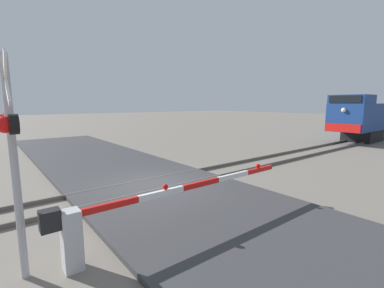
{
  "coord_description": "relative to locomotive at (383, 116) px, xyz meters",
  "views": [
    {
      "loc": [
        9.06,
        -5.06,
        3.31
      ],
      "look_at": [
        1.02,
        1.27,
        1.74
      ],
      "focal_mm": 24.96,
      "sensor_mm": 36.0,
      "label": 1
    }
  ],
  "objects": [
    {
      "name": "road_surface",
      "position": [
        0.0,
        -25.95,
        -1.95
      ],
      "size": [
        36.0,
        6.06,
        0.14
      ],
      "primitive_type": "cube",
      "color": "#38383A",
      "rests_on": "ground_plane"
    },
    {
      "name": "rail_track_left",
      "position": [
        -0.72,
        -25.95,
        -1.95
      ],
      "size": [
        0.08,
        80.0,
        0.15
      ],
      "primitive_type": "cube",
      "color": "#59544C",
      "rests_on": "ground_plane"
    },
    {
      "name": "crossing_signal",
      "position": [
        3.39,
        -30.65,
        0.6
      ],
      "size": [
        1.18,
        0.33,
        4.19
      ],
      "color": "#ADADB2",
      "rests_on": "ground_plane"
    },
    {
      "name": "locomotive",
      "position": [
        0.0,
        0.0,
        0.0
      ],
      "size": [
        2.75,
        18.57,
        3.97
      ],
      "color": "black",
      "rests_on": "ground_plane"
    },
    {
      "name": "crossing_gate",
      "position": [
        3.71,
        -28.81,
        -1.16
      ],
      "size": [
        0.36,
        7.02,
        1.36
      ],
      "color": "silver",
      "rests_on": "ground_plane"
    },
    {
      "name": "ground_plane",
      "position": [
        0.0,
        -25.95,
        -2.03
      ],
      "size": [
        160.0,
        160.0,
        0.0
      ],
      "primitive_type": "plane",
      "color": "slate"
    },
    {
      "name": "rail_track_right",
      "position": [
        0.72,
        -25.95,
        -1.95
      ],
      "size": [
        0.08,
        80.0,
        0.15
      ],
      "primitive_type": "cube",
      "color": "#59544C",
      "rests_on": "ground_plane"
    }
  ]
}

